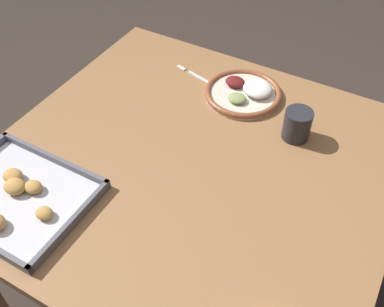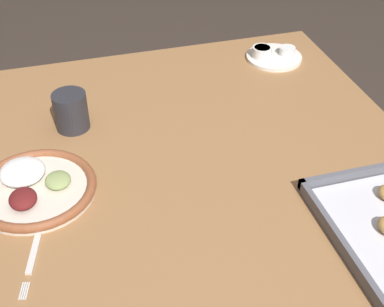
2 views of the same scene
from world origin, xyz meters
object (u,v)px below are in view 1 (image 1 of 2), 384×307
dinner_plate (244,92)px  drinking_cup (297,125)px  fork (201,78)px  baking_tray (17,196)px

dinner_plate → drinking_cup: bearing=154.4°
dinner_plate → fork: size_ratio=1.29×
fork → dinner_plate: bearing=-169.7°
dinner_plate → fork: 0.16m
dinner_plate → fork: (0.16, -0.01, -0.01)m
baking_tray → drinking_cup: size_ratio=4.05×
fork → drinking_cup: drinking_cup is taller
dinner_plate → baking_tray: bearing=64.1°
fork → baking_tray: size_ratio=0.51×
fork → baking_tray: baking_tray is taller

